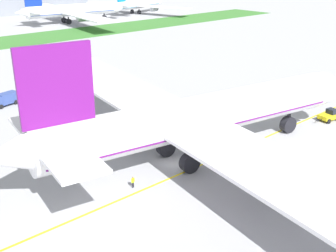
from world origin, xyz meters
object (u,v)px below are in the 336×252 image
ground_crew_wingwalker_port (133,181)px  service_truck_catering_van (5,99)px  airliner_foreground (195,118)px  pushback_tug (330,115)px  parked_airliner_far_right (138,4)px  parked_airliner_far_centre (71,10)px  service_truck_fuel_bowser (75,64)px

ground_crew_wingwalker_port → service_truck_catering_van: 43.77m
ground_crew_wingwalker_port → airliner_foreground: bearing=3.9°
ground_crew_wingwalker_port → pushback_tug: bearing=-5.7°
ground_crew_wingwalker_port → parked_airliner_far_right: 185.17m
pushback_tug → airliner_foreground: bearing=170.5°
airliner_foreground → parked_airliner_far_centre: 148.23m
pushback_tug → service_truck_catering_van: service_truck_catering_van is taller
airliner_foreground → service_truck_fuel_bowser: airliner_foreground is taller
service_truck_fuel_bowser → parked_airliner_far_right: bearing=44.0°
pushback_tug → parked_airliner_far_centre: (27.92, 141.47, 4.67)m
pushback_tug → parked_airliner_far_right: 166.29m
service_truck_fuel_bowser → service_truck_catering_van: 31.21m
pushback_tug → service_truck_fuel_bowser: bearing=103.0°
parked_airliner_far_centre → parked_airliner_far_right: bearing=10.4°
service_truck_fuel_bowser → service_truck_catering_van: service_truck_fuel_bowser is taller
ground_crew_wingwalker_port → parked_airliner_far_right: parked_airliner_far_right is taller
airliner_foreground → parked_airliner_far_right: 177.22m
service_truck_catering_van → parked_airliner_far_centre: parked_airliner_far_centre is taller
service_truck_fuel_bowser → pushback_tug: bearing=-77.0°
airliner_foreground → ground_crew_wingwalker_port: (-12.12, -0.83, -5.54)m
pushback_tug → parked_airliner_far_centre: 144.28m
parked_airliner_far_centre → ground_crew_wingwalker_port: bearing=-117.1°
ground_crew_wingwalker_port → parked_airliner_far_centre: bearing=62.9°
airliner_foreground → service_truck_catering_van: 44.61m
ground_crew_wingwalker_port → service_truck_catering_van: size_ratio=0.29×
ground_crew_wingwalker_port → service_truck_catering_van: (1.11, 43.76, 0.45)m
service_truck_fuel_bowser → service_truck_catering_van: (-26.06, -17.17, -0.04)m
service_truck_catering_van → parked_airliner_far_centre: bearing=53.6°
pushback_tug → parked_airliner_far_centre: bearing=78.8°
service_truck_catering_van → airliner_foreground: bearing=-75.6°
airliner_foreground → pushback_tug: (30.06, -5.05, -5.54)m
ground_crew_wingwalker_port → parked_airliner_far_right: bearing=51.8°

